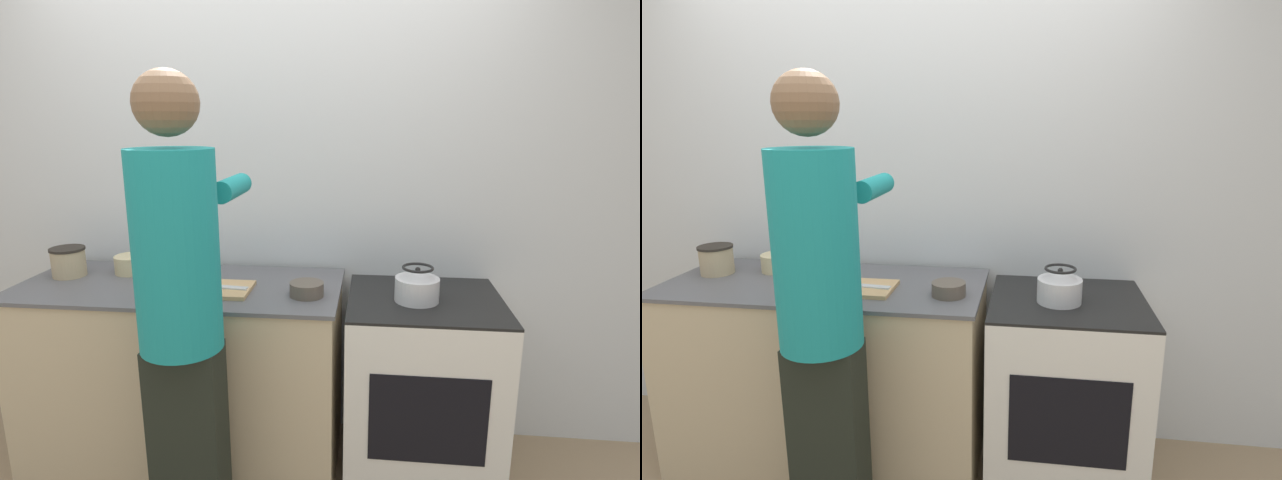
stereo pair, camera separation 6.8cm
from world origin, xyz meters
TOP-DOWN VIEW (x-y plane):
  - wall_back at (0.00, 0.69)m, footprint 8.00×0.05m
  - counter at (-0.37, 0.31)m, footprint 1.51×0.65m
  - oven at (0.77, 0.31)m, footprint 0.68×0.62m
  - person at (-0.16, -0.19)m, footprint 0.34×0.58m
  - cutting_board at (-0.19, 0.23)m, footprint 0.36×0.23m
  - knife at (-0.14, 0.23)m, footprint 0.23×0.06m
  - kettle at (0.72, 0.27)m, footprint 0.19×0.19m
  - bowl_prep at (0.25, 0.21)m, footprint 0.15×0.15m
  - bowl_mixing at (-0.67, 0.46)m, footprint 0.17×0.17m
  - canister_jar at (-0.95, 0.37)m, footprint 0.16×0.16m

SIDE VIEW (x-z plane):
  - oven at x=0.77m, z-range 0.00..0.90m
  - counter at x=-0.37m, z-range 0.00..0.92m
  - cutting_board at x=-0.19m, z-range 0.92..0.94m
  - knife at x=-0.14m, z-range 0.94..0.95m
  - bowl_prep at x=0.25m, z-range 0.92..0.98m
  - kettle at x=0.72m, z-range 0.88..1.04m
  - bowl_mixing at x=-0.67m, z-range 0.92..1.01m
  - canister_jar at x=-0.95m, z-range 0.92..1.07m
  - person at x=-0.16m, z-range 0.10..1.93m
  - wall_back at x=0.00m, z-range 0.00..2.60m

